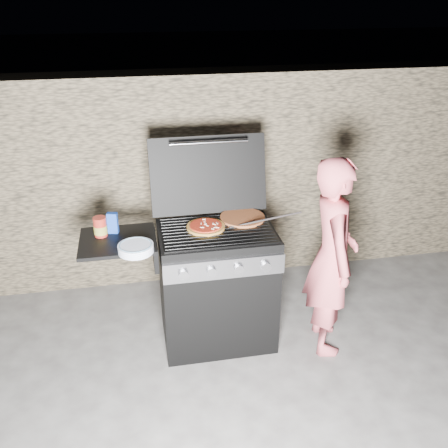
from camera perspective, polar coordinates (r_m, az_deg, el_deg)
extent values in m
plane|color=#43403E|center=(3.91, -0.74, -12.67)|extent=(50.00, 50.00, 0.00)
cube|color=#816F53|center=(4.37, -3.22, 5.32)|extent=(8.00, 0.35, 1.80)
cylinder|color=#B9612C|center=(3.57, 2.11, 0.75)|extent=(0.36, 0.36, 0.02)
cylinder|color=maroon|center=(3.42, -13.96, -0.30)|extent=(0.11, 0.11, 0.13)
cube|color=#143A9C|center=(3.44, -12.60, 0.12)|extent=(0.07, 0.05, 0.15)
cylinder|color=white|center=(3.19, -10.05, -2.75)|extent=(0.27, 0.27, 0.05)
imported|color=#E35E68|center=(3.54, 12.22, -3.72)|extent=(0.43, 0.58, 1.45)
cylinder|color=black|center=(3.46, 4.76, 0.58)|extent=(0.51, 0.05, 0.10)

